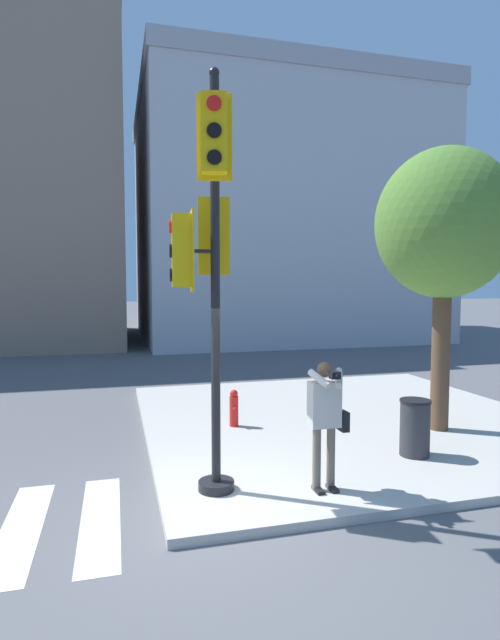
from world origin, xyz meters
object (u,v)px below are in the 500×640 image
object	(u,v)px
traffic_signal_pole	(207,248)
trash_bin	(415,427)
street_tree	(444,226)
person_photographer	(326,414)
fire_hydrant	(234,408)

from	to	relation	value
traffic_signal_pole	trash_bin	bearing A→B (deg)	8.04
street_tree	person_photographer	bearing A→B (deg)	-147.94
person_photographer	trash_bin	size ratio (longest dim) A/B	1.90
traffic_signal_pole	street_tree	world-z (taller)	traffic_signal_pole
traffic_signal_pole	street_tree	distance (m)	4.93
person_photographer	trash_bin	bearing A→B (deg)	24.06
person_photographer	fire_hydrant	distance (m)	3.27
traffic_signal_pole	fire_hydrant	bearing A→B (deg)	70.30
street_tree	trash_bin	xyz separation A→B (m)	(-1.26, -1.13, -3.29)
traffic_signal_pole	street_tree	xyz separation A→B (m)	(4.63, 1.61, 0.60)
traffic_signal_pole	trash_bin	distance (m)	4.34
fire_hydrant	trash_bin	xyz separation A→B (m)	(2.36, -2.33, 0.10)
person_photographer	fire_hydrant	size ratio (longest dim) A/B	2.42
traffic_signal_pole	trash_bin	xyz separation A→B (m)	(3.37, 0.48, -2.70)
street_tree	trash_bin	bearing A→B (deg)	-138.14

